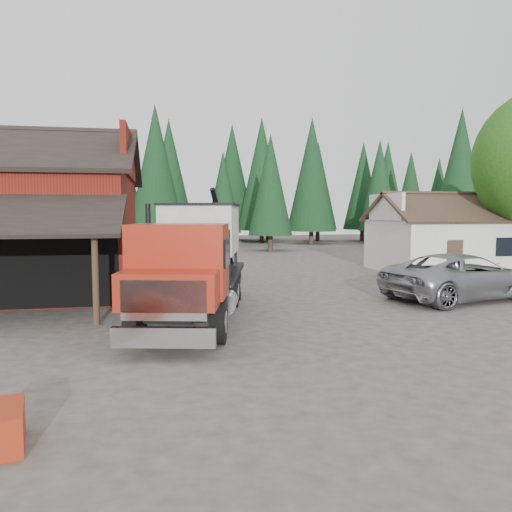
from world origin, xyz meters
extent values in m
plane|color=#433B34|center=(0.00, 0.00, 0.00)|extent=(120.00, 120.00, 0.00)
cube|color=black|center=(-11.00, 12.50, 6.00)|extent=(12.80, 5.53, 2.35)
cube|color=maroon|center=(-5.00, 10.00, 6.00)|extent=(0.25, 7.00, 2.00)
cylinder|color=#382619|center=(-5.60, 2.10, 1.40)|extent=(0.20, 0.20, 2.80)
cube|color=silver|center=(13.00, 13.00, 1.50)|extent=(8.00, 6.00, 3.00)
cube|color=#38281E|center=(13.00, 11.50, 3.75)|extent=(8.60, 3.42, 1.80)
cube|color=#38281E|center=(13.00, 14.50, 3.75)|extent=(8.60, 3.42, 1.80)
cube|color=silver|center=(9.00, 13.00, 3.75)|extent=(0.20, 4.20, 1.50)
cube|color=silver|center=(17.00, 13.00, 3.75)|extent=(0.20, 4.20, 1.50)
cube|color=#38281E|center=(11.50, 9.98, 1.00)|extent=(0.90, 0.06, 2.00)
cube|color=black|center=(14.50, 9.98, 1.60)|extent=(1.20, 0.06, 1.00)
cylinder|color=#382619|center=(6.00, 30.00, 0.80)|extent=(0.44, 0.44, 1.60)
cone|color=black|center=(6.00, 30.00, 5.90)|extent=(3.96, 3.96, 9.00)
cylinder|color=#382619|center=(22.00, 26.00, 0.80)|extent=(0.44, 0.44, 1.60)
cone|color=black|center=(22.00, 26.00, 6.90)|extent=(4.84, 4.84, 11.00)
cylinder|color=#382619|center=(-4.00, 34.00, 0.80)|extent=(0.44, 0.44, 1.60)
cone|color=black|center=(-4.00, 34.00, 7.40)|extent=(5.28, 5.28, 12.00)
cylinder|color=black|center=(-4.32, -0.34, 0.58)|extent=(0.61, 1.21, 1.16)
cylinder|color=black|center=(-2.16, -0.81, 0.58)|extent=(0.61, 1.21, 1.16)
cylinder|color=black|center=(-3.23, 4.61, 0.58)|extent=(0.61, 1.21, 1.16)
cylinder|color=black|center=(-1.07, 4.13, 0.58)|extent=(0.61, 1.21, 1.16)
cylinder|color=black|center=(-2.92, 6.05, 0.58)|extent=(0.61, 1.21, 1.16)
cylinder|color=black|center=(-0.75, 5.57, 0.58)|extent=(0.61, 1.21, 1.16)
cube|color=black|center=(-2.52, 2.72, 1.00)|extent=(3.09, 9.11, 0.42)
cube|color=silver|center=(-3.60, -2.17, 0.58)|extent=(2.41, 0.71, 0.47)
cube|color=silver|center=(-3.57, -2.07, 1.42)|extent=(1.98, 0.53, 0.95)
cube|color=maroon|center=(-3.44, -1.45, 1.58)|extent=(2.61, 1.85, 0.90)
cube|color=maroon|center=(-3.14, -0.11, 2.16)|extent=(2.86, 2.30, 1.95)
cube|color=black|center=(-3.32, -0.93, 2.48)|extent=(2.18, 0.56, 0.95)
cylinder|color=black|center=(-3.97, 1.04, 2.74)|extent=(0.18, 0.18, 1.90)
cube|color=black|center=(-2.91, 0.92, 2.11)|extent=(2.55, 0.68, 1.69)
cube|color=black|center=(-2.20, 4.16, 1.29)|extent=(3.94, 6.55, 0.17)
cube|color=beige|center=(-2.20, 4.16, 2.85)|extent=(3.12, 3.92, 1.69)
cone|color=beige|center=(-2.20, 4.16, 1.79)|extent=(2.77, 2.77, 0.74)
cube|color=black|center=(-2.20, 4.16, 3.71)|extent=(3.24, 4.05, 0.08)
cylinder|color=black|center=(-1.26, 5.47, 2.74)|extent=(1.24, 2.16, 3.22)
cube|color=maroon|center=(-2.27, 6.77, 1.58)|extent=(0.80, 0.96, 0.47)
cylinder|color=silver|center=(-1.81, 0.30, 0.90)|extent=(0.80, 1.16, 0.59)
imported|color=#94969B|center=(8.06, 4.00, 0.92)|extent=(7.14, 4.57, 1.83)
camera|label=1|loc=(-3.60, -13.63, 3.46)|focal=35.00mm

